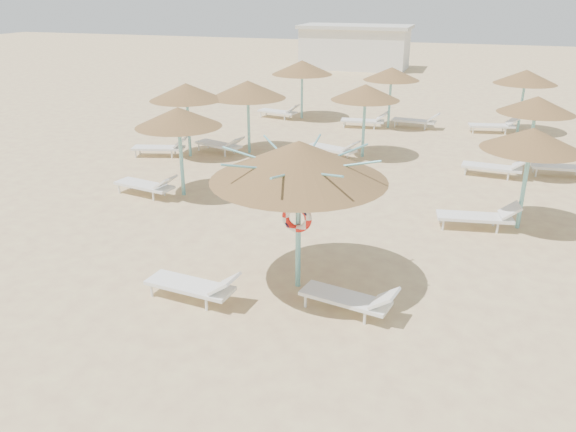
% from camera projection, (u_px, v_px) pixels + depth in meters
% --- Properties ---
extents(ground, '(120.00, 120.00, 0.00)m').
position_uv_depth(ground, '(291.00, 293.00, 11.55)').
color(ground, '#DCC686').
rests_on(ground, ground).
extents(main_palapa, '(3.49, 3.49, 3.13)m').
position_uv_depth(main_palapa, '(299.00, 161.00, 10.80)').
color(main_palapa, '#72C1C5').
rests_on(main_palapa, ground).
extents(lounger_main_a, '(2.01, 0.79, 0.71)m').
position_uv_depth(lounger_main_a, '(195.00, 285.00, 11.14)').
color(lounger_main_a, white).
rests_on(lounger_main_a, ground).
extents(lounger_main_b, '(1.95, 0.91, 0.68)m').
position_uv_depth(lounger_main_b, '(351.00, 298.00, 10.70)').
color(lounger_main_b, white).
rests_on(lounger_main_b, ground).
extents(palapa_field, '(19.83, 14.25, 2.72)m').
position_uv_depth(palapa_field, '(418.00, 98.00, 19.40)').
color(palapa_field, '#72C1C5').
rests_on(palapa_field, ground).
extents(service_hut, '(8.40, 4.40, 3.25)m').
position_uv_depth(service_hut, '(355.00, 47.00, 43.49)').
color(service_hut, silver).
rests_on(service_hut, ground).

